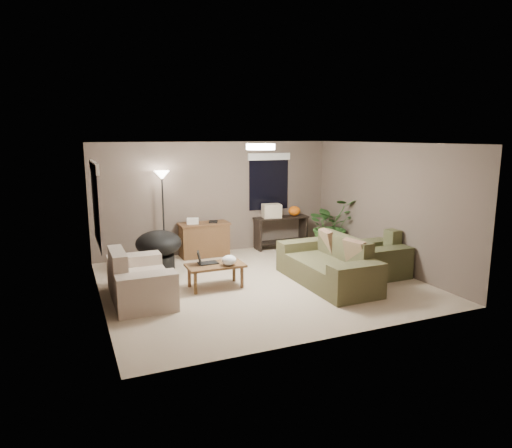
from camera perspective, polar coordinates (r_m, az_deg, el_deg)
name	(u,v)px	position (r m, az deg, el deg)	size (l,w,h in m)	color
room_shell	(260,215)	(8.07, 0.56, 1.15)	(5.50, 5.50, 5.50)	tan
main_sofa	(328,267)	(8.36, 9.04, -5.36)	(0.95, 2.20, 0.85)	#4C4A2E
throw_pillows	(341,247)	(8.41, 10.59, -2.82)	(0.31, 1.38, 0.47)	#8C7251
loveseat	(138,282)	(7.69, -14.49, -7.02)	(0.90, 1.60, 0.85)	beige
armchair	(377,260)	(9.05, 14.86, -4.33)	(0.95, 1.00, 0.85)	#4F5130
coffee_table	(215,268)	(8.04, -5.10, -5.46)	(1.00, 0.55, 0.42)	brown
laptop	(204,261)	(8.05, -6.48, -4.57)	(0.40, 0.24, 0.24)	black
plastic_bag	(229,260)	(7.92, -3.40, -4.54)	(0.26, 0.23, 0.18)	white
desk	(204,239)	(10.13, -6.48, -1.92)	(1.10, 0.50, 0.75)	brown
desk_papers	(197,221)	(10.00, -7.38, 0.36)	(0.72, 0.32, 0.12)	silver
console_table	(281,230)	(10.82, 3.14, -0.72)	(1.30, 0.40, 0.75)	black
pumpkin	(294,211)	(10.90, 4.82, 1.63)	(0.28, 0.28, 0.23)	orange
cardboard_box	(272,211)	(10.63, 1.96, 1.65)	(0.42, 0.31, 0.31)	beige
papasan_chair	(159,247)	(9.19, -12.05, -2.88)	(1.15, 1.15, 0.80)	black
floor_lamp	(162,186)	(9.76, -11.64, 4.69)	(0.32, 0.32, 1.91)	black
ceiling_fixture	(261,147)	(7.95, 0.57, 9.63)	(0.50, 0.50, 0.10)	white
houseplant	(331,231)	(10.58, 9.34, -0.84)	(1.13, 1.25, 0.98)	#2D5923
cat_scratching_post	(344,251)	(9.94, 10.94, -3.28)	(0.32, 0.32, 0.50)	tan
window_left	(95,190)	(7.64, -19.53, 4.02)	(0.05, 1.56, 1.33)	black
window_back	(269,172)	(10.77, 1.64, 6.49)	(1.06, 0.05, 1.33)	black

